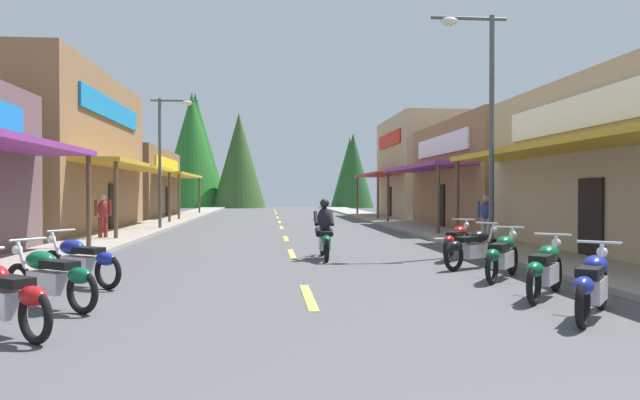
% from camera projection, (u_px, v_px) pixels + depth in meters
% --- Properties ---
extents(ground, '(10.33, 80.27, 0.10)m').
position_uv_depth(ground, '(283.00, 232.00, 26.39)').
color(ground, '#4C4C4F').
extents(sidewalk_left, '(2.43, 80.27, 0.12)m').
position_uv_depth(sidewalk_left, '(138.00, 230.00, 25.82)').
color(sidewalk_left, gray).
rests_on(sidewalk_left, ground).
extents(sidewalk_right, '(2.43, 80.27, 0.12)m').
position_uv_depth(sidewalk_right, '(421.00, 228.00, 26.96)').
color(sidewalk_right, gray).
rests_on(sidewalk_right, ground).
extents(centerline_dashes, '(0.16, 56.29, 0.01)m').
position_uv_depth(centerline_dashes, '(280.00, 225.00, 30.84)').
color(centerline_dashes, '#E0C64C').
rests_on(centerline_dashes, ground).
extents(storefront_left_middle, '(8.92, 12.96, 6.88)m').
position_uv_depth(storefront_left_middle, '(29.00, 153.00, 25.63)').
color(storefront_left_middle, olive).
rests_on(storefront_left_middle, ground).
extents(storefront_left_far, '(9.57, 12.24, 4.63)m').
position_uv_depth(storefront_left_far, '(110.00, 183.00, 39.88)').
color(storefront_left_far, brown).
rests_on(storefront_left_far, ground).
extents(storefront_right_middle, '(9.67, 11.11, 5.09)m').
position_uv_depth(storefront_right_middle, '(521.00, 175.00, 28.14)').
color(storefront_right_middle, olive).
rests_on(storefront_right_middle, ground).
extents(storefront_right_far, '(10.78, 9.49, 6.75)m').
position_uv_depth(storefront_right_far, '(454.00, 168.00, 39.95)').
color(storefront_right_far, tan).
rests_on(storefront_right_far, ground).
extents(streetlamp_left, '(2.14, 0.30, 6.01)m').
position_uv_depth(streetlamp_left, '(167.00, 144.00, 26.59)').
color(streetlamp_left, '#474C51').
rests_on(streetlamp_left, ground).
extents(streetlamp_right, '(2.14, 0.30, 6.67)m').
position_uv_depth(streetlamp_right, '(481.00, 100.00, 16.26)').
color(streetlamp_right, '#474C51').
rests_on(streetlamp_right, ground).
extents(motorcycle_parked_right_1, '(1.43, 1.72, 1.04)m').
position_uv_depth(motorcycle_parked_right_1, '(593.00, 283.00, 8.03)').
color(motorcycle_parked_right_1, black).
rests_on(motorcycle_parked_right_1, ground).
extents(motorcycle_parked_right_2, '(1.43, 1.72, 1.04)m').
position_uv_depth(motorcycle_parked_right_2, '(545.00, 269.00, 9.59)').
color(motorcycle_parked_right_2, black).
rests_on(motorcycle_parked_right_2, ground).
extents(motorcycle_parked_right_3, '(1.38, 1.76, 1.04)m').
position_uv_depth(motorcycle_parked_right_3, '(502.00, 255.00, 11.63)').
color(motorcycle_parked_right_3, black).
rests_on(motorcycle_parked_right_3, ground).
extents(motorcycle_parked_right_4, '(1.81, 1.30, 1.04)m').
position_uv_depth(motorcycle_parked_right_4, '(473.00, 247.00, 13.31)').
color(motorcycle_parked_right_4, black).
rests_on(motorcycle_parked_right_4, ground).
extents(motorcycle_parked_right_5, '(1.32, 1.80, 1.04)m').
position_uv_depth(motorcycle_parked_right_5, '(457.00, 241.00, 15.01)').
color(motorcycle_parked_right_5, black).
rests_on(motorcycle_parked_right_5, ground).
extents(motorcycle_parked_left_1, '(1.72, 1.43, 1.04)m').
position_uv_depth(motorcycle_parked_left_1, '(2.00, 296.00, 7.08)').
color(motorcycle_parked_left_1, black).
rests_on(motorcycle_parked_left_1, ground).
extents(motorcycle_parked_left_2, '(1.81, 1.32, 1.04)m').
position_uv_depth(motorcycle_parked_left_2, '(50.00, 276.00, 8.70)').
color(motorcycle_parked_left_2, black).
rests_on(motorcycle_parked_left_2, ground).
extents(motorcycle_parked_left_3, '(1.83, 1.27, 1.04)m').
position_uv_depth(motorcycle_parked_left_3, '(80.00, 260.00, 10.77)').
color(motorcycle_parked_left_3, black).
rests_on(motorcycle_parked_left_3, ground).
extents(rider_cruising_lead, '(0.60, 2.14, 1.57)m').
position_uv_depth(rider_cruising_lead, '(324.00, 234.00, 15.20)').
color(rider_cruising_lead, black).
rests_on(rider_cruising_lead, ground).
extents(pedestrian_browsing, '(0.52, 0.39, 1.64)m').
position_uv_depth(pedestrian_browsing, '(486.00, 215.00, 20.02)').
color(pedestrian_browsing, '#B2A599').
rests_on(pedestrian_browsing, ground).
extents(pedestrian_waiting, '(0.55, 0.35, 1.68)m').
position_uv_depth(pedestrian_waiting, '(103.00, 214.00, 20.83)').
color(pedestrian_waiting, maroon).
rests_on(pedestrian_waiting, ground).
extents(treeline_backdrop, '(23.83, 11.04, 13.28)m').
position_uv_depth(treeline_backdrop, '(219.00, 157.00, 66.24)').
color(treeline_backdrop, '#326423').
rests_on(treeline_backdrop, ground).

